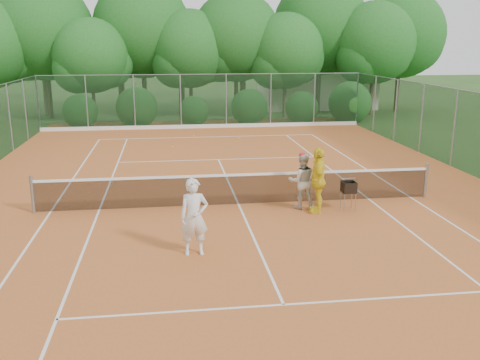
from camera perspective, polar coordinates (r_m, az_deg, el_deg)
The scene contains 14 objects.
ground at distance 16.15m, azimuth -0.15°, elevation -2.70°, with size 120.00×120.00×0.00m, color #264819.
clay_court at distance 16.15m, azimuth -0.15°, elevation -2.67°, with size 18.00×36.00×0.02m, color #B9622A.
club_building at distance 40.94m, azimuth 8.06°, elevation 9.81°, with size 8.00×5.00×3.00m, color beige.
tennis_net at distance 16.00m, azimuth -0.15°, elevation -0.88°, with size 11.97×0.10×1.10m.
player_white at distance 12.24m, azimuth -4.92°, elevation -3.95°, with size 0.65×0.43×1.79m, color silver.
player_center_grp at distance 15.71m, azimuth 6.62°, elevation -0.09°, with size 0.83×0.66×1.67m.
player_yellow at distance 15.35m, azimuth 8.31°, elevation -0.02°, with size 1.11×0.46×1.90m, color yellow.
ball_hopper at distance 15.77m, azimuth 11.52°, elevation -0.80°, with size 0.37×0.37×0.85m.
stray_ball_a at distance 25.07m, azimuth -7.22°, elevation 3.55°, with size 0.07×0.07×0.07m, color #DAED37.
stray_ball_b at distance 27.94m, azimuth -4.93°, elevation 4.74°, with size 0.07×0.07×0.07m, color #C2DC33.
stray_ball_c at distance 27.11m, azimuth -0.17°, elevation 4.50°, with size 0.07×0.07×0.07m, color #C2E334.
court_markings at distance 16.15m, azimuth -0.15°, elevation -2.62°, with size 11.03×23.83×0.01m.
fence_back at distance 30.53m, azimuth -3.90°, elevation 8.38°, with size 18.07×0.07×3.00m.
tropical_treeline at distance 35.68m, azimuth -2.22°, elevation 15.07°, with size 32.10×8.49×15.03m.
Camera 1 is at (-2.03, -15.29, 4.80)m, focal length 40.00 mm.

